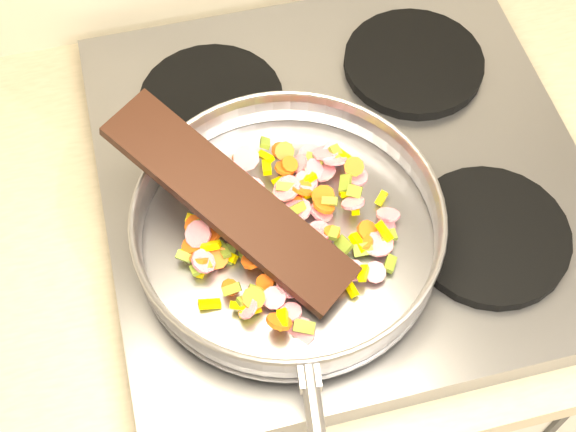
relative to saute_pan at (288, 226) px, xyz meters
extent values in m
cube|color=#939399|center=(0.09, 0.09, -0.07)|extent=(0.60, 0.60, 0.04)
cylinder|color=black|center=(-0.05, -0.05, -0.04)|extent=(0.19, 0.19, 0.02)
cylinder|color=black|center=(0.23, -0.05, -0.04)|extent=(0.19, 0.19, 0.02)
cylinder|color=black|center=(-0.05, 0.23, -0.04)|extent=(0.19, 0.19, 0.02)
cylinder|color=black|center=(0.23, 0.23, -0.04)|extent=(0.19, 0.19, 0.02)
cylinder|color=#9E9EA5|center=(0.00, 0.00, -0.03)|extent=(0.35, 0.35, 0.01)
torus|color=#9E9EA5|center=(0.00, 0.00, 0.00)|extent=(0.39, 0.39, 0.05)
torus|color=#9E9EA5|center=(0.00, 0.00, 0.02)|extent=(0.35, 0.35, 0.01)
cube|color=#9E9EA5|center=(-0.02, -0.18, 0.01)|extent=(0.03, 0.03, 0.02)
cube|color=#F1D800|center=(0.07, -0.03, -0.02)|extent=(0.02, 0.03, 0.01)
cylinder|color=#FF6015|center=(-0.01, 0.02, -0.02)|extent=(0.03, 0.03, 0.02)
cylinder|color=#FF6015|center=(-0.11, -0.01, 0.00)|extent=(0.03, 0.02, 0.02)
cylinder|color=#E11643|center=(-0.03, 0.11, 0.00)|extent=(0.04, 0.03, 0.02)
cylinder|color=#E11643|center=(-0.02, 0.03, -0.02)|extent=(0.05, 0.05, 0.02)
cylinder|color=#FF6015|center=(-0.06, -0.08, 0.00)|extent=(0.03, 0.03, 0.01)
cube|color=#F1D800|center=(0.08, 0.04, -0.01)|extent=(0.02, 0.01, 0.01)
cube|color=#F1D800|center=(0.01, 0.08, -0.02)|extent=(0.02, 0.02, 0.01)
cube|color=#F1D800|center=(-0.03, -0.11, 0.00)|extent=(0.02, 0.03, 0.02)
cube|color=olive|center=(0.11, -0.03, -0.02)|extent=(0.02, 0.01, 0.01)
cube|color=olive|center=(-0.05, -0.01, -0.01)|extent=(0.02, 0.02, 0.02)
cylinder|color=#E11643|center=(0.08, 0.08, 0.00)|extent=(0.04, 0.04, 0.02)
cube|color=#F1D800|center=(0.12, 0.02, -0.02)|extent=(0.02, 0.02, 0.01)
cylinder|color=#FF6015|center=(-0.08, -0.05, -0.01)|extent=(0.03, 0.03, 0.01)
cube|color=olive|center=(0.08, 0.09, 0.00)|extent=(0.02, 0.02, 0.01)
cube|color=olive|center=(-0.07, -0.01, -0.02)|extent=(0.02, 0.03, 0.02)
cylinder|color=#E11643|center=(0.06, 0.07, -0.02)|extent=(0.03, 0.04, 0.02)
cylinder|color=#FF6015|center=(-0.10, 0.03, -0.01)|extent=(0.04, 0.03, 0.02)
cube|color=#F1D800|center=(0.04, 0.05, -0.02)|extent=(0.03, 0.02, 0.01)
cube|color=#F1D800|center=(0.00, 0.11, -0.01)|extent=(0.02, 0.03, 0.02)
cylinder|color=#E11643|center=(0.04, 0.09, -0.01)|extent=(0.03, 0.03, 0.02)
cylinder|color=#FF6015|center=(0.08, -0.03, -0.02)|extent=(0.03, 0.02, 0.02)
cylinder|color=#FF6015|center=(0.04, -0.08, -0.01)|extent=(0.02, 0.03, 0.02)
cylinder|color=#FF6015|center=(-0.07, 0.06, 0.00)|extent=(0.03, 0.03, 0.02)
cube|color=olive|center=(0.06, -0.03, -0.01)|extent=(0.02, 0.02, 0.02)
cylinder|color=#E11643|center=(0.06, -0.07, -0.01)|extent=(0.03, 0.03, 0.02)
cylinder|color=#FF6015|center=(0.02, 0.09, -0.01)|extent=(0.03, 0.03, 0.01)
cube|color=olive|center=(-0.01, 0.05, -0.01)|extent=(0.01, 0.02, 0.02)
cylinder|color=#E11643|center=(-0.08, 0.09, -0.02)|extent=(0.03, 0.03, 0.02)
cylinder|color=#FF6015|center=(-0.04, -0.11, 0.00)|extent=(0.03, 0.03, 0.03)
cube|color=#F1D800|center=(0.00, 0.03, -0.01)|extent=(0.02, 0.02, 0.02)
cube|color=olive|center=(0.08, 0.05, -0.01)|extent=(0.02, 0.03, 0.01)
cube|color=#F1D800|center=(0.00, 0.09, 0.00)|extent=(0.01, 0.02, 0.01)
cylinder|color=#E11643|center=(0.05, 0.11, -0.02)|extent=(0.04, 0.04, 0.01)
cylinder|color=#E11643|center=(-0.04, 0.09, -0.01)|extent=(0.04, 0.04, 0.01)
cube|color=olive|center=(-0.11, -0.02, -0.01)|extent=(0.03, 0.02, 0.01)
cylinder|color=#FF6015|center=(0.02, 0.09, -0.01)|extent=(0.03, 0.03, 0.02)
cylinder|color=#E11643|center=(0.05, 0.02, -0.02)|extent=(0.03, 0.03, 0.02)
cube|color=#F1D800|center=(-0.09, 0.00, 0.00)|extent=(0.02, 0.02, 0.02)
cylinder|color=#FF6015|center=(0.09, -0.02, -0.02)|extent=(0.04, 0.04, 0.02)
cylinder|color=#FF6015|center=(0.05, -0.02, 0.00)|extent=(0.02, 0.02, 0.01)
cylinder|color=#E11643|center=(0.02, 0.03, -0.01)|extent=(0.04, 0.04, 0.02)
cylinder|color=#E11643|center=(0.08, 0.09, -0.01)|extent=(0.04, 0.04, 0.02)
cube|color=#F1D800|center=(0.08, 0.01, -0.01)|extent=(0.01, 0.02, 0.01)
cylinder|color=#E11643|center=(-0.02, -0.07, -0.01)|extent=(0.04, 0.04, 0.02)
cylinder|color=#FF6015|center=(0.02, 0.12, -0.02)|extent=(0.02, 0.03, 0.02)
cylinder|color=#FF6015|center=(0.03, 0.05, -0.01)|extent=(0.03, 0.03, 0.02)
cylinder|color=#E11643|center=(0.10, -0.04, -0.02)|extent=(0.05, 0.05, 0.01)
cube|color=olive|center=(-0.07, 0.04, -0.01)|extent=(0.01, 0.02, 0.01)
cube|color=olive|center=(0.03, -0.07, -0.02)|extent=(0.02, 0.02, 0.01)
cube|color=#F1D800|center=(-0.10, 0.03, -0.01)|extent=(0.02, 0.02, 0.01)
cylinder|color=#FF6015|center=(-0.06, 0.08, -0.02)|extent=(0.02, 0.02, 0.02)
cube|color=#F1D800|center=(-0.07, -0.08, -0.01)|extent=(0.03, 0.02, 0.02)
cylinder|color=#E11643|center=(-0.10, -0.01, -0.01)|extent=(0.03, 0.04, 0.03)
cylinder|color=#E11643|center=(0.04, 0.06, -0.01)|extent=(0.03, 0.04, 0.02)
cube|color=#F1D800|center=(0.03, -0.05, -0.02)|extent=(0.02, 0.02, 0.02)
cylinder|color=#FF6015|center=(0.03, 0.05, -0.01)|extent=(0.03, 0.03, 0.02)
cylinder|color=#E11643|center=(0.10, 0.06, -0.02)|extent=(0.04, 0.04, 0.01)
cube|color=#F1D800|center=(-0.07, -0.01, -0.02)|extent=(0.02, 0.02, 0.01)
cylinder|color=#FF6015|center=(0.02, 0.04, -0.02)|extent=(0.03, 0.03, 0.02)
cylinder|color=#FF6015|center=(0.05, 0.04, -0.01)|extent=(0.04, 0.04, 0.01)
cube|color=#F1D800|center=(-0.02, -0.04, -0.02)|extent=(0.02, 0.02, 0.01)
cube|color=olive|center=(0.09, 0.03, 0.00)|extent=(0.02, 0.02, 0.01)
cube|color=olive|center=(-0.05, -0.06, -0.02)|extent=(0.03, 0.02, 0.01)
cube|color=#F1D800|center=(-0.11, 0.01, -0.02)|extent=(0.03, 0.02, 0.01)
cube|color=#F1D800|center=(-0.04, 0.02, -0.02)|extent=(0.02, 0.02, 0.01)
cylinder|color=#E11643|center=(0.01, 0.06, -0.01)|extent=(0.04, 0.04, 0.02)
cylinder|color=#E11643|center=(-0.03, 0.07, -0.02)|extent=(0.03, 0.03, 0.02)
cube|color=olive|center=(0.00, 0.12, 0.00)|extent=(0.02, 0.02, 0.02)
cube|color=#F1D800|center=(0.07, -0.07, -0.01)|extent=(0.02, 0.02, 0.01)
cylinder|color=#E11643|center=(0.08, 0.01, 0.00)|extent=(0.04, 0.03, 0.02)
cylinder|color=#E11643|center=(0.11, -0.01, -0.02)|extent=(0.03, 0.03, 0.02)
cube|color=#F1D800|center=(0.11, -0.03, -0.01)|extent=(0.02, 0.03, 0.02)
cylinder|color=#FF6015|center=(-0.09, 0.02, -0.01)|extent=(0.03, 0.04, 0.02)
cube|color=#F1D800|center=(-0.06, -0.09, -0.02)|extent=(0.03, 0.01, 0.02)
cube|color=olive|center=(-0.01, -0.12, -0.02)|extent=(0.03, 0.02, 0.01)
cube|color=#F1D800|center=(-0.08, 0.05, -0.02)|extent=(0.02, 0.02, 0.02)
cube|color=olive|center=(0.05, -0.02, 0.00)|extent=(0.02, 0.02, 0.01)
cylinder|color=#FF6015|center=(-0.05, -0.03, 0.00)|extent=(0.03, 0.03, 0.02)
cylinder|color=#E11643|center=(-0.04, -0.08, -0.01)|extent=(0.03, 0.03, 0.01)
cylinder|color=#E11643|center=(0.03, -0.05, -0.01)|extent=(0.03, 0.03, 0.03)
cylinder|color=#FF6015|center=(0.03, -0.04, -0.02)|extent=(0.03, 0.03, 0.03)
cylinder|color=#E11643|center=(0.03, -0.01, -0.02)|extent=(0.05, 0.05, 0.02)
cylinder|color=#E11643|center=(0.12, -0.01, -0.01)|extent=(0.04, 0.04, 0.02)
cylinder|color=#E11643|center=(0.02, 0.06, -0.02)|extent=(0.03, 0.03, 0.01)
cube|color=#F1D800|center=(0.09, 0.09, -0.01)|extent=(0.02, 0.02, 0.01)
cube|color=olive|center=(-0.01, -0.02, -0.01)|extent=(0.02, 0.02, 0.02)
cube|color=olive|center=(-0.08, -0.06, 0.00)|extent=(0.02, 0.01, 0.01)
cylinder|color=#E11643|center=(0.05, 0.08, -0.01)|extent=(0.03, 0.03, 0.03)
cube|color=olive|center=(0.02, 0.02, -0.01)|extent=(0.02, 0.02, 0.02)
cube|color=olive|center=(0.11, -0.03, -0.02)|extent=(0.02, 0.03, 0.02)
cube|color=olive|center=(-0.10, 0.03, -0.01)|extent=(0.01, 0.02, 0.02)
cylinder|color=#FF6015|center=(-0.02, -0.02, -0.02)|extent=(0.02, 0.02, 0.01)
cube|color=olive|center=(-0.07, -0.08, -0.01)|extent=(0.02, 0.01, 0.01)
cube|color=#F1D800|center=(0.04, 0.06, -0.01)|extent=(0.02, 0.02, 0.01)
cylinder|color=#E11643|center=(-0.07, -0.09, 0.00)|extent=(0.03, 0.03, 0.02)
cube|color=olive|center=(0.06, 0.02, 0.00)|extent=(0.02, 0.02, 0.01)
cylinder|color=#FF6015|center=(0.02, 0.11, -0.01)|extent=(0.03, 0.03, 0.02)
cylinder|color=#E11643|center=(-0.02, -0.12, -0.02)|extent=(0.05, 0.05, 0.02)
cylinder|color=#FF6015|center=(-0.11, 0.01, -0.01)|extent=(0.04, 0.04, 0.02)
cube|color=#F1D800|center=(0.05, -0.08, -0.02)|extent=(0.02, 0.03, 0.02)
cube|color=olive|center=(0.06, 0.09, -0.01)|extent=(0.03, 0.02, 0.01)
cylinder|color=#FF6015|center=(0.00, 0.01, -0.02)|extent=(0.03, 0.03, 0.02)
cube|color=#F1D800|center=(-0.06, 0.08, 0.00)|extent=(0.02, 0.02, 0.01)
cube|color=#F1D800|center=(-0.10, -0.02, -0.02)|extent=(0.02, 0.03, 0.01)
cylinder|color=#FF6015|center=(0.10, 0.06, 0.00)|extent=(0.03, 0.03, 0.02)
cube|color=olive|center=(0.01, 0.06, -0.01)|extent=(0.03, 0.02, 0.01)
cylinder|color=#FF6015|center=(-0.04, -0.06, -0.01)|extent=(0.03, 0.03, 0.02)
cylinder|color=#E11643|center=(0.08, -0.07, -0.01)|extent=(0.03, 0.03, 0.01)
cube|color=#F1D800|center=(-0.10, 0.04, -0.01)|extent=(0.03, 0.02, 0.02)
cylinder|color=#E11643|center=(-0.10, 0.02, 0.00)|extent=(0.04, 0.04, 0.03)
cylinder|color=#E11643|center=(-0.10, -0.02, 0.00)|extent=(0.03, 0.04, 0.03)
cylinder|color=#FF6015|center=(0.05, 0.02, -0.01)|extent=(0.03, 0.03, 0.02)
cube|color=olive|center=(-0.08, -0.01, -0.01)|extent=(0.02, 0.03, 0.01)
cube|color=olive|center=(0.10, -0.07, -0.02)|extent=(0.02, 0.02, 0.01)
cube|color=olive|center=(-0.09, 0.05, -0.02)|extent=(0.02, 0.02, 0.02)
cube|color=olive|center=(-0.12, 0.00, -0.01)|extent=(0.02, 0.02, 0.01)
cube|color=olive|center=(0.08, -0.04, -0.02)|extent=(0.02, 0.02, 0.01)
cube|color=#F1D800|center=(-0.10, -0.06, -0.02)|extent=(0.03, 0.01, 0.02)
cylinder|color=#E11643|center=(-0.02, -0.10, -0.01)|extent=(0.03, 0.03, 0.01)
cylinder|color=#FF6015|center=(-0.09, -0.01, -0.01)|extent=(0.04, 0.04, 0.02)
cylinder|color=#E11643|center=(0.03, -0.02, 0.00)|extent=(0.05, 0.04, 0.03)
cylinder|color=#E11643|center=(0.07, 0.09, -0.01)|extent=(0.04, 0.03, 0.02)
cylinder|color=#FF6015|center=(-0.03, 0.12, -0.02)|extent=(0.03, 0.02, 0.02)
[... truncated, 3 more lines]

